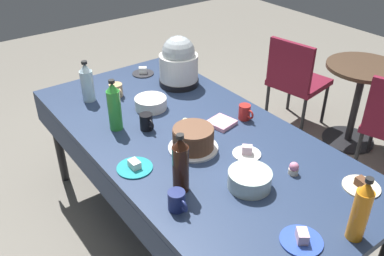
{
  "coord_description": "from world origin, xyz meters",
  "views": [
    {
      "loc": [
        1.6,
        -1.18,
        2.03
      ],
      "look_at": [
        0.0,
        0.0,
        0.8
      ],
      "focal_mm": 38.76,
      "sensor_mm": 36.0,
      "label": 1
    }
  ],
  "objects_px": {
    "dessert_plate_cobalt": "(302,239)",
    "cupcake_cocoa": "(87,88)",
    "cupcake_lemon": "(294,169)",
    "soda_bottle_water": "(87,83)",
    "ceramic_snack_bowl": "(151,103)",
    "coffee_mug_red": "(245,112)",
    "soda_bottle_lime_soda": "(114,107)",
    "soda_bottle_cola": "(181,165)",
    "coffee_mug_navy": "(177,201)",
    "dessert_plate_cream": "(362,186)",
    "slow_cooker": "(179,63)",
    "coffee_mug_black": "(147,122)",
    "dessert_plate_charcoal": "(143,72)",
    "glass_salad_bowl": "(250,179)",
    "maroon_chair_left": "(296,78)",
    "cupcake_vanilla": "(185,124)",
    "coffee_mug_tan": "(116,90)",
    "round_cafe_table": "(359,90)",
    "dessert_plate_teal": "(135,167)",
    "frosted_layer_cake": "(193,139)",
    "soda_bottle_orange_juice": "(361,211)",
    "dessert_plate_white": "(247,152)",
    "potluck_table": "(192,144)"
  },
  "relations": [
    {
      "from": "dessert_plate_cobalt",
      "to": "cupcake_cocoa",
      "type": "height_order",
      "value": "cupcake_cocoa"
    },
    {
      "from": "cupcake_lemon",
      "to": "soda_bottle_water",
      "type": "xyz_separation_m",
      "value": [
        -1.34,
        -0.48,
        0.09
      ]
    },
    {
      "from": "ceramic_snack_bowl",
      "to": "coffee_mug_red",
      "type": "relative_size",
      "value": 1.8
    },
    {
      "from": "soda_bottle_lime_soda",
      "to": "soda_bottle_cola",
      "type": "bearing_deg",
      "value": -1.03
    },
    {
      "from": "coffee_mug_navy",
      "to": "dessert_plate_cream",
      "type": "bearing_deg",
      "value": 63.2
    },
    {
      "from": "slow_cooker",
      "to": "coffee_mug_black",
      "type": "distance_m",
      "value": 0.64
    },
    {
      "from": "dessert_plate_charcoal",
      "to": "soda_bottle_lime_soda",
      "type": "relative_size",
      "value": 0.51
    },
    {
      "from": "glass_salad_bowl",
      "to": "coffee_mug_red",
      "type": "bearing_deg",
      "value": 139.39
    },
    {
      "from": "dessert_plate_cream",
      "to": "maroon_chair_left",
      "type": "xyz_separation_m",
      "value": [
        -1.39,
        1.15,
        -0.27
      ]
    },
    {
      "from": "soda_bottle_water",
      "to": "coffee_mug_navy",
      "type": "distance_m",
      "value": 1.21
    },
    {
      "from": "cupcake_cocoa",
      "to": "cupcake_vanilla",
      "type": "bearing_deg",
      "value": 18.77
    },
    {
      "from": "coffee_mug_tan",
      "to": "slow_cooker",
      "type": "bearing_deg",
      "value": 76.92
    },
    {
      "from": "cupcake_vanilla",
      "to": "round_cafe_table",
      "type": "height_order",
      "value": "cupcake_vanilla"
    },
    {
      "from": "dessert_plate_teal",
      "to": "soda_bottle_water",
      "type": "bearing_deg",
      "value": 171.06
    },
    {
      "from": "slow_cooker",
      "to": "coffee_mug_tan",
      "type": "xyz_separation_m",
      "value": [
        -0.1,
        -0.44,
        -0.12
      ]
    },
    {
      "from": "soda_bottle_cola",
      "to": "soda_bottle_lime_soda",
      "type": "distance_m",
      "value": 0.68
    },
    {
      "from": "dessert_plate_teal",
      "to": "dessert_plate_cobalt",
      "type": "bearing_deg",
      "value": 19.92
    },
    {
      "from": "slow_cooker",
      "to": "dessert_plate_charcoal",
      "type": "height_order",
      "value": "slow_cooker"
    },
    {
      "from": "dessert_plate_teal",
      "to": "glass_salad_bowl",
      "type": "bearing_deg",
      "value": 39.56
    },
    {
      "from": "cupcake_vanilla",
      "to": "coffee_mug_navy",
      "type": "height_order",
      "value": "coffee_mug_navy"
    },
    {
      "from": "frosted_layer_cake",
      "to": "coffee_mug_red",
      "type": "relative_size",
      "value": 2.43
    },
    {
      "from": "ceramic_snack_bowl",
      "to": "coffee_mug_black",
      "type": "distance_m",
      "value": 0.25
    },
    {
      "from": "soda_bottle_water",
      "to": "coffee_mug_tan",
      "type": "xyz_separation_m",
      "value": [
        0.05,
        0.17,
        -0.08
      ]
    },
    {
      "from": "frosted_layer_cake",
      "to": "coffee_mug_navy",
      "type": "distance_m",
      "value": 0.48
    },
    {
      "from": "soda_bottle_cola",
      "to": "soda_bottle_orange_juice",
      "type": "bearing_deg",
      "value": 30.84
    },
    {
      "from": "glass_salad_bowl",
      "to": "coffee_mug_tan",
      "type": "xyz_separation_m",
      "value": [
        -1.23,
        -0.07,
        0.0
      ]
    },
    {
      "from": "slow_cooker",
      "to": "soda_bottle_water",
      "type": "bearing_deg",
      "value": -104.03
    },
    {
      "from": "soda_bottle_orange_juice",
      "to": "ceramic_snack_bowl",
      "type": "bearing_deg",
      "value": -176.14
    },
    {
      "from": "coffee_mug_red",
      "to": "dessert_plate_cobalt",
      "type": "bearing_deg",
      "value": -29.2
    },
    {
      "from": "dessert_plate_white",
      "to": "frosted_layer_cake",
      "type": "bearing_deg",
      "value": -137.36
    },
    {
      "from": "frosted_layer_cake",
      "to": "round_cafe_table",
      "type": "height_order",
      "value": "frosted_layer_cake"
    },
    {
      "from": "dessert_plate_white",
      "to": "soda_bottle_water",
      "type": "height_order",
      "value": "soda_bottle_water"
    },
    {
      "from": "potluck_table",
      "to": "soda_bottle_water",
      "type": "relative_size",
      "value": 8.0
    },
    {
      "from": "coffee_mug_black",
      "to": "maroon_chair_left",
      "type": "distance_m",
      "value": 1.76
    },
    {
      "from": "glass_salad_bowl",
      "to": "ceramic_snack_bowl",
      "type": "height_order",
      "value": "glass_salad_bowl"
    },
    {
      "from": "glass_salad_bowl",
      "to": "dessert_plate_cream",
      "type": "xyz_separation_m",
      "value": [
        0.32,
        0.43,
        -0.03
      ]
    },
    {
      "from": "soda_bottle_cola",
      "to": "coffee_mug_black",
      "type": "relative_size",
      "value": 2.6
    },
    {
      "from": "maroon_chair_left",
      "to": "cupcake_cocoa",
      "type": "bearing_deg",
      "value": -100.52
    },
    {
      "from": "coffee_mug_red",
      "to": "coffee_mug_tan",
      "type": "height_order",
      "value": "coffee_mug_red"
    },
    {
      "from": "cupcake_lemon",
      "to": "soda_bottle_cola",
      "type": "height_order",
      "value": "soda_bottle_cola"
    },
    {
      "from": "dessert_plate_cream",
      "to": "soda_bottle_cola",
      "type": "distance_m",
      "value": 0.87
    },
    {
      "from": "coffee_mug_black",
      "to": "potluck_table",
      "type": "bearing_deg",
      "value": 39.09
    },
    {
      "from": "dessert_plate_cream",
      "to": "cupcake_vanilla",
      "type": "bearing_deg",
      "value": -158.84
    },
    {
      "from": "soda_bottle_lime_soda",
      "to": "dessert_plate_teal",
      "type": "bearing_deg",
      "value": -15.03
    },
    {
      "from": "glass_salad_bowl",
      "to": "cupcake_cocoa",
      "type": "bearing_deg",
      "value": -171.71
    },
    {
      "from": "cupcake_cocoa",
      "to": "coffee_mug_tan",
      "type": "height_order",
      "value": "coffee_mug_tan"
    },
    {
      "from": "ceramic_snack_bowl",
      "to": "dessert_plate_teal",
      "type": "xyz_separation_m",
      "value": [
        0.49,
        -0.4,
        -0.03
      ]
    },
    {
      "from": "coffee_mug_red",
      "to": "soda_bottle_orange_juice",
      "type": "bearing_deg",
      "value": -16.55
    },
    {
      "from": "potluck_table",
      "to": "frosted_layer_cake",
      "type": "relative_size",
      "value": 8.04
    },
    {
      "from": "frosted_layer_cake",
      "to": "cupcake_cocoa",
      "type": "relative_size",
      "value": 4.05
    }
  ]
}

